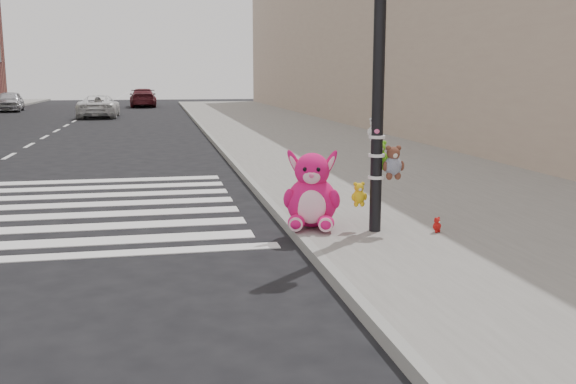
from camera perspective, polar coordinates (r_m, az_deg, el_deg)
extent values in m
plane|color=black|center=(6.80, -8.50, -9.12)|extent=(120.00, 120.00, 0.00)
cube|color=slate|center=(17.38, 6.38, 2.97)|extent=(7.00, 80.00, 0.14)
cube|color=gray|center=(16.66, -5.01, 2.68)|extent=(0.12, 80.00, 0.15)
cube|color=tan|center=(28.66, 11.15, 15.54)|extent=(5.00, 60.00, 10.00)
cylinder|color=black|center=(8.71, 8.03, 9.47)|extent=(0.16, 0.16, 4.00)
cylinder|color=white|center=(8.81, 7.83, 1.31)|extent=(0.22, 0.22, 0.04)
cylinder|color=white|center=(8.77, 7.88, 3.25)|extent=(0.22, 0.22, 0.04)
cylinder|color=white|center=(8.74, 7.92, 4.88)|extent=(0.22, 0.22, 0.04)
ellipsoid|color=#E21368|center=(8.79, 0.74, -2.92)|extent=(0.33, 0.43, 0.20)
ellipsoid|color=#E21368|center=(8.77, 3.38, -2.95)|extent=(0.33, 0.43, 0.20)
ellipsoid|color=#E21368|center=(9.03, 2.14, -0.89)|extent=(0.86, 0.78, 0.72)
ellipsoid|color=#F9BFD1|center=(8.79, 2.08, -1.35)|extent=(0.42, 0.24, 0.47)
sphere|color=#E21368|center=(8.96, 2.15, 1.93)|extent=(0.61, 0.61, 0.49)
ellipsoid|color=#E21368|center=(8.98, 0.73, 2.39)|extent=(0.36, 0.19, 0.49)
ellipsoid|color=#E21368|center=(8.96, 3.60, 2.36)|extent=(0.36, 0.19, 0.49)
imported|color=white|center=(37.55, -16.46, 7.32)|extent=(2.07, 4.49, 1.25)
imported|color=#51171E|center=(50.05, -12.77, 8.17)|extent=(2.07, 4.80, 1.38)
imported|color=silver|center=(46.16, -23.52, 7.41)|extent=(1.95, 4.06, 1.34)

